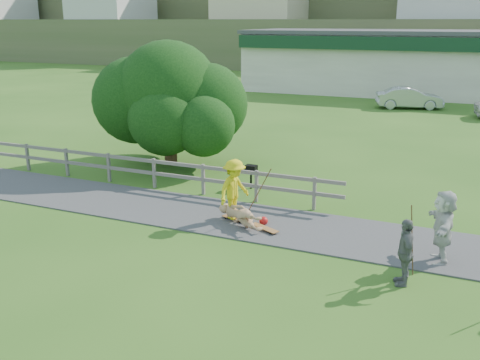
{
  "coord_description": "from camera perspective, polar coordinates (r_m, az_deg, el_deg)",
  "views": [
    {
      "loc": [
        6.25,
        -12.6,
        5.89
      ],
      "look_at": [
        -0.04,
        2.0,
        1.12
      ],
      "focal_mm": 40.0,
      "sensor_mm": 36.0,
      "label": 1
    }
  ],
  "objects": [
    {
      "name": "strip_mall",
      "position": [
        47.71,
        20.99,
        11.63
      ],
      "size": [
        32.5,
        10.75,
        5.1
      ],
      "color": "beige",
      "rests_on": "ground"
    },
    {
      "name": "fence",
      "position": [
        19.94,
        -10.66,
        1.38
      ],
      "size": [
        15.05,
        0.1,
        1.1
      ],
      "color": "#66605A",
      "rests_on": "ground"
    },
    {
      "name": "car_silver",
      "position": [
        39.12,
        17.61,
        8.34
      ],
      "size": [
        4.7,
        2.7,
        1.47
      ],
      "primitive_type": "imported",
      "rotation": [
        0.0,
        0.0,
        1.84
      ],
      "color": "#A7A9AE",
      "rests_on": "ground"
    },
    {
      "name": "spectator_b",
      "position": [
        12.88,
        17.18,
        -7.36
      ],
      "size": [
        0.64,
        1.01,
        1.61
      ],
      "primitive_type": "imported",
      "rotation": [
        0.0,
        0.0,
        5.0
      ],
      "color": "slate",
      "rests_on": "ground"
    },
    {
      "name": "skater_fallen",
      "position": [
        15.86,
        0.05,
        -3.82
      ],
      "size": [
        1.3,
        1.78,
        0.66
      ],
      "primitive_type": "imported",
      "rotation": [
        0.0,
        0.0,
        1.04
      ],
      "color": "tan",
      "rests_on": "ground"
    },
    {
      "name": "skater_rider",
      "position": [
        16.05,
        -0.62,
        -1.34
      ],
      "size": [
        1.01,
        1.34,
        1.84
      ],
      "primitive_type": "imported",
      "rotation": [
        0.0,
        0.0,
        1.27
      ],
      "color": "yellow",
      "rests_on": "ground"
    },
    {
      "name": "ground",
      "position": [
        15.25,
        -2.85,
        -6.04
      ],
      "size": [
        260.0,
        260.0,
        0.0
      ],
      "primitive_type": "plane",
      "color": "#2C5819",
      "rests_on": "ground"
    },
    {
      "name": "path",
      "position": [
        16.51,
        -0.56,
        -4.14
      ],
      "size": [
        34.0,
        3.0,
        0.04
      ],
      "primitive_type": "cube",
      "color": "#3B3B3E",
      "rests_on": "ground"
    },
    {
      "name": "bbq",
      "position": [
        19.36,
        1.18,
        0.33
      ],
      "size": [
        0.41,
        0.32,
        0.88
      ],
      "primitive_type": null,
      "rotation": [
        0.0,
        0.0,
        -0.02
      ],
      "color": "black",
      "rests_on": "ground"
    },
    {
      "name": "longboard_fallen",
      "position": [
        15.6,
        2.62,
        -5.29
      ],
      "size": [
        0.99,
        0.63,
        0.11
      ],
      "primitive_type": null,
      "rotation": [
        0.0,
        0.0,
        -0.44
      ],
      "color": "brown",
      "rests_on": "ground"
    },
    {
      "name": "pole_rider",
      "position": [
        16.17,
        1.9,
        -1.14
      ],
      "size": [
        0.03,
        0.03,
        1.88
      ],
      "primitive_type": "cylinder",
      "color": "brown",
      "rests_on": "ground"
    },
    {
      "name": "helmet",
      "position": [
        16.03,
        2.53,
        -4.38
      ],
      "size": [
        0.26,
        0.26,
        0.26
      ],
      "primitive_type": "sphere",
      "color": "red",
      "rests_on": "ground"
    },
    {
      "name": "spectator_d",
      "position": [
        14.28,
        20.83,
        -4.68
      ],
      "size": [
        0.85,
        1.83,
        1.9
      ],
      "primitive_type": "imported",
      "rotation": [
        0.0,
        0.0,
        4.88
      ],
      "color": "silver",
      "rests_on": "ground"
    },
    {
      "name": "longboard_rider",
      "position": [
        16.34,
        -0.61,
        -4.26
      ],
      "size": [
        0.88,
        0.43,
        0.09
      ],
      "primitive_type": null,
      "rotation": [
        0.0,
        0.0,
        -0.27
      ],
      "color": "brown",
      "rests_on": "ground"
    },
    {
      "name": "tree",
      "position": [
        22.6,
        -7.55,
        7.06
      ],
      "size": [
        6.91,
        6.91,
        4.33
      ],
      "primitive_type": null,
      "color": "black",
      "rests_on": "ground"
    },
    {
      "name": "pole_spec_left",
      "position": [
        13.38,
        17.89,
        -6.13
      ],
      "size": [
        0.03,
        0.03,
        1.77
      ],
      "primitive_type": "cylinder",
      "color": "brown",
      "rests_on": "ground"
    }
  ]
}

